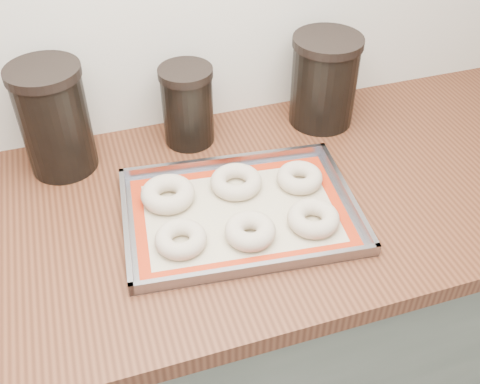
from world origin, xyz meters
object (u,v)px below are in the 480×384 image
object	(u,v)px
canister_left	(54,119)
canister_mid	(188,105)
bagel_front_right	(313,218)
bagel_back_left	(168,194)
baking_tray	(240,212)
bagel_back_mid	(236,182)
bagel_back_right	(300,178)
bagel_front_left	(181,239)
bagel_front_mid	(250,231)
canister_right	(324,80)

from	to	relation	value
canister_left	canister_mid	distance (m)	0.29
canister_left	canister_mid	xyz separation A→B (m)	(0.29, 0.01, -0.03)
bagel_front_right	bagel_back_left	world-z (taller)	bagel_back_left
baking_tray	bagel_front_right	distance (m)	0.15
bagel_back_mid	canister_left	size ratio (longest dim) A/B	0.45
bagel_back_left	bagel_back_right	distance (m)	0.28
bagel_front_left	canister_mid	size ratio (longest dim) A/B	0.53
bagel_back_mid	bagel_front_mid	bearing A→B (deg)	-97.38
canister_mid	canister_right	bearing A→B (deg)	-2.92
bagel_back_right	bagel_back_mid	bearing A→B (deg)	167.64
bagel_back_left	canister_left	distance (m)	0.29
bagel_front_right	bagel_back_mid	world-z (taller)	same
canister_left	bagel_back_mid	bearing A→B (deg)	-30.39
bagel_front_left	canister_left	bearing A→B (deg)	119.92
bagel_back_mid	bagel_back_right	size ratio (longest dim) A/B	1.12
baking_tray	canister_mid	distance (m)	0.30
bagel_back_mid	canister_mid	xyz separation A→B (m)	(-0.05, 0.21, 0.07)
canister_mid	canister_right	distance (m)	0.33
bagel_front_left	canister_left	world-z (taller)	canister_left
bagel_front_mid	canister_right	xyz separation A→B (m)	(0.30, 0.34, 0.09)
baking_tray	canister_left	distance (m)	0.44
bagel_front_right	canister_right	size ratio (longest dim) A/B	0.47
bagel_front_left	canister_mid	distance (m)	0.36
bagel_front_left	bagel_back_left	distance (m)	0.13
baking_tray	bagel_front_right	size ratio (longest dim) A/B	4.83
bagel_front_left	canister_mid	xyz separation A→B (m)	(0.10, 0.34, 0.07)
bagel_front_right	bagel_back_left	distance (m)	0.30
baking_tray	canister_right	xyz separation A→B (m)	(0.29, 0.27, 0.10)
canister_left	bagel_back_right	bearing A→B (deg)	-25.79
bagel_front_mid	bagel_back_mid	world-z (taller)	bagel_front_mid
bagel_back_right	canister_right	size ratio (longest dim) A/B	0.45
bagel_front_right	bagel_back_right	bearing A→B (deg)	79.67
canister_left	bagel_front_left	bearing A→B (deg)	-60.08
bagel_back_mid	bagel_back_left	bearing A→B (deg)	178.80
canister_left	canister_right	size ratio (longest dim) A/B	1.11
bagel_front_mid	bagel_back_left	distance (m)	0.20
baking_tray	bagel_front_mid	distance (m)	0.07
bagel_front_mid	bagel_front_right	distance (m)	0.13
baking_tray	bagel_front_mid	bearing A→B (deg)	-92.50
bagel_front_right	bagel_back_mid	size ratio (longest dim) A/B	0.94
bagel_back_left	canister_left	xyz separation A→B (m)	(-0.19, 0.19, 0.10)
canister_mid	bagel_front_left	bearing A→B (deg)	-106.64
baking_tray	canister_mid	bearing A→B (deg)	96.50
bagel_front_left	bagel_front_mid	world-z (taller)	bagel_front_mid
bagel_back_left	canister_right	bearing A→B (deg)	23.97
bagel_back_mid	bagel_back_right	bearing A→B (deg)	-12.36
canister_right	canister_mid	bearing A→B (deg)	177.08
bagel_front_mid	bagel_back_right	distance (m)	0.19
bagel_back_left	canister_right	xyz separation A→B (m)	(0.42, 0.19, 0.09)
bagel_front_left	bagel_back_right	bearing A→B (deg)	19.46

